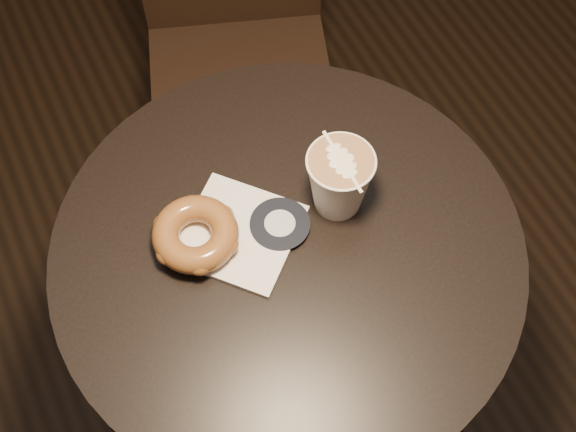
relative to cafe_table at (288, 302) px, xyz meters
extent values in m
plane|color=black|center=(0.00, 0.00, -0.55)|extent=(4.50, 4.50, 0.00)
cylinder|color=black|center=(0.00, 0.00, 0.18)|extent=(0.70, 0.70, 0.03)
cylinder|color=black|center=(0.00, 0.00, -0.18)|extent=(0.07, 0.07, 0.70)
cylinder|color=black|center=(0.00, 0.00, -0.54)|extent=(0.44, 0.44, 0.02)
cube|color=black|center=(0.16, 0.56, -0.12)|extent=(0.49, 0.49, 0.04)
cylinder|color=black|center=(-0.05, 0.46, -0.33)|extent=(0.03, 0.03, 0.43)
cylinder|color=black|center=(0.26, 0.35, -0.33)|extent=(0.03, 0.03, 0.43)
cylinder|color=black|center=(0.06, 0.76, -0.33)|extent=(0.03, 0.03, 0.43)
cylinder|color=black|center=(0.37, 0.66, -0.33)|extent=(0.03, 0.03, 0.43)
cube|color=white|center=(-0.05, 0.05, 0.20)|extent=(0.23, 0.23, 0.01)
torus|color=brown|center=(-0.12, 0.06, 0.23)|extent=(0.13, 0.13, 0.04)
camera|label=1|loc=(-0.24, -0.49, 1.24)|focal=50.00mm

